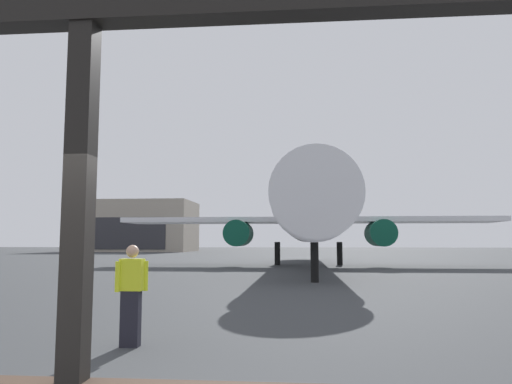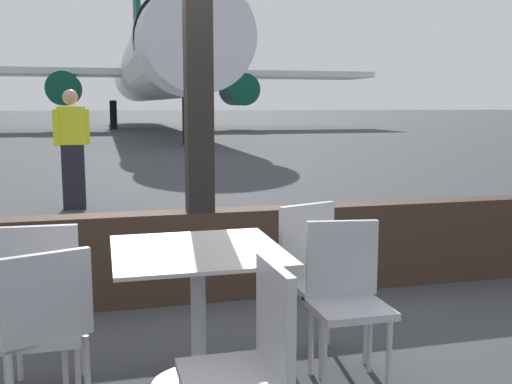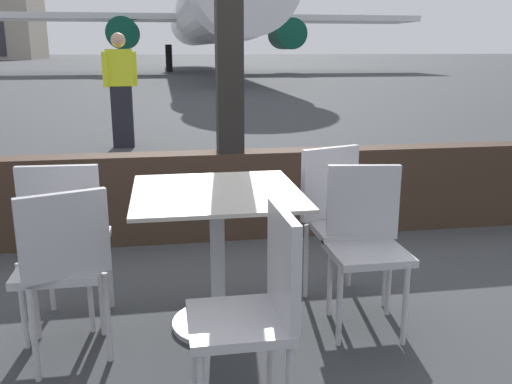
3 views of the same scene
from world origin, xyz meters
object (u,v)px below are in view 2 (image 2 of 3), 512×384
object	(u,v)px
cafe_chair_window_left	(346,289)
ground_crew_worker	(72,148)
cafe_chair_aisle_right	(317,268)
cafe_chair_side_extra	(252,356)
airplane	(155,67)
cafe_chair_aisle_left	(42,323)
cafe_chair_window_right	(41,295)
dining_table	(198,303)

from	to	relation	value
cafe_chair_window_left	ground_crew_worker	size ratio (longest dim) A/B	0.51
cafe_chair_aisle_right	cafe_chair_side_extra	xyz separation A→B (m)	(-0.68, -1.09, -0.02)
airplane	cafe_chair_aisle_left	bearing A→B (deg)	-95.90
cafe_chair_window_left	cafe_chair_aisle_right	xyz separation A→B (m)	(-0.04, 0.35, 0.03)
cafe_chair_window_right	cafe_chair_side_extra	distance (m)	1.28
cafe_chair_window_right	dining_table	bearing A→B (deg)	-6.56
cafe_chair_window_left	cafe_chair_side_extra	size ratio (longest dim) A/B	0.98
cafe_chair_window_left	ground_crew_worker	bearing A→B (deg)	105.35
cafe_chair_window_left	airplane	bearing A→B (deg)	86.75
cafe_chair_aisle_left	cafe_chair_side_extra	xyz separation A→B (m)	(0.84, -0.59, 0.00)
cafe_chair_window_left	cafe_chair_window_right	size ratio (longest dim) A/B	0.94
cafe_chair_window_left	cafe_chair_side_extra	xyz separation A→B (m)	(-0.72, -0.74, 0.01)
cafe_chair_aisle_left	ground_crew_worker	size ratio (longest dim) A/B	0.51
dining_table	cafe_chair_aisle_right	world-z (taller)	cafe_chair_aisle_right
dining_table	cafe_chair_aisle_left	size ratio (longest dim) A/B	0.99
cafe_chair_window_left	airplane	size ratio (longest dim) A/B	0.03
cafe_chair_aisle_right	cafe_chair_side_extra	size ratio (longest dim) A/B	1.03
cafe_chair_window_left	cafe_chair_window_right	xyz separation A→B (m)	(-1.59, 0.19, 0.04)
cafe_chair_aisle_right	cafe_chair_window_right	bearing A→B (deg)	-174.00
cafe_chair_window_right	airplane	size ratio (longest dim) A/B	0.03
cafe_chair_window_right	ground_crew_worker	world-z (taller)	ground_crew_worker
cafe_chair_window_right	cafe_chair_side_extra	xyz separation A→B (m)	(0.88, -0.93, -0.03)
cafe_chair_window_right	cafe_chair_aisle_right	size ratio (longest dim) A/B	1.01
dining_table	cafe_chair_side_extra	distance (m)	0.84
cafe_chair_side_extra	ground_crew_worker	distance (m)	6.95
dining_table	cafe_chair_aisle_left	distance (m)	0.80
cafe_chair_window_left	cafe_chair_aisle_right	size ratio (longest dim) A/B	0.96
cafe_chair_aisle_left	cafe_chair_side_extra	world-z (taller)	cafe_chair_side_extra
dining_table	cafe_chair_window_right	distance (m)	0.80
cafe_chair_window_left	cafe_chair_aisle_left	world-z (taller)	cafe_chair_window_left
cafe_chair_aisle_right	airplane	world-z (taller)	airplane
cafe_chair_aisle_left	ground_crew_worker	xyz separation A→B (m)	(-0.12, 6.29, 0.36)
dining_table	ground_crew_worker	xyz separation A→B (m)	(-0.88, 6.04, 0.41)
dining_table	cafe_chair_side_extra	world-z (taller)	cafe_chair_side_extra
cafe_chair_window_right	cafe_chair_aisle_left	distance (m)	0.34
cafe_chair_window_right	ground_crew_worker	distance (m)	5.96
airplane	ground_crew_worker	bearing A→B (deg)	-97.51
cafe_chair_window_right	cafe_chair_aisle_left	world-z (taller)	cafe_chair_window_right
cafe_chair_aisle_right	ground_crew_worker	distance (m)	6.02
dining_table	ground_crew_worker	world-z (taller)	ground_crew_worker
dining_table	cafe_chair_side_extra	size ratio (longest dim) A/B	0.97
cafe_chair_side_extra	airplane	size ratio (longest dim) A/B	0.03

